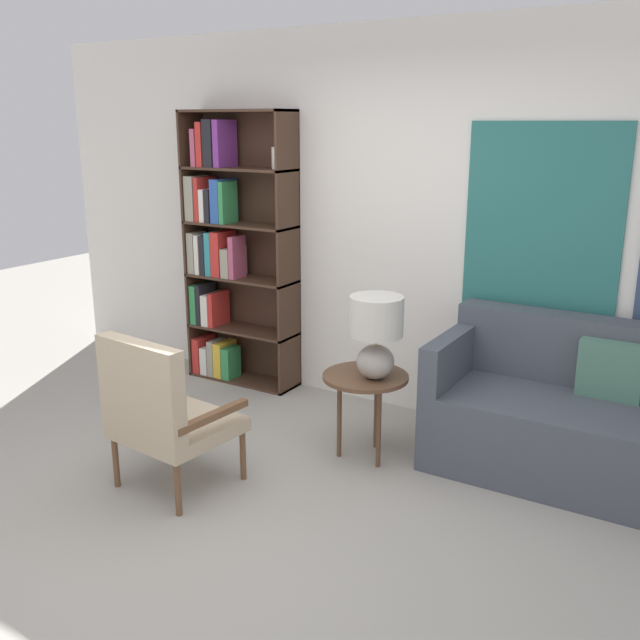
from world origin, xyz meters
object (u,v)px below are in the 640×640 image
armchair (160,409)px  side_table (365,384)px  bookshelf (227,251)px  couch (601,425)px  table_lamp (376,330)px

armchair → side_table: size_ratio=1.69×
armchair → side_table: 1.25m
armchair → side_table: (0.77, 0.98, -0.02)m
armchair → bookshelf: bearing=116.7°
couch → side_table: (-1.31, -0.46, 0.15)m
side_table → table_lamp: 0.37m
side_table → table_lamp: (0.08, -0.02, 0.36)m
table_lamp → armchair: bearing=-131.6°
armchair → couch: size_ratio=0.48×
bookshelf → table_lamp: bearing=-23.4°
armchair → table_lamp: size_ratio=1.81×
table_lamp → bookshelf: bearing=156.6°
table_lamp → couch: bearing=21.3°
armchair → couch: 2.54m
bookshelf → table_lamp: (1.70, -0.74, -0.21)m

